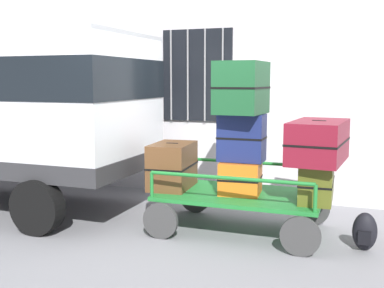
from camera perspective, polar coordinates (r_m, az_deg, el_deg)
ground_plane at (r=6.04m, az=-0.13°, el=-10.84°), size 40.00×40.00×0.00m
building_wall at (r=7.87m, az=5.66°, el=11.87°), size 12.00×0.37×5.00m
luggage_cart at (r=6.08m, az=5.86°, el=-6.80°), size 2.13×1.29×0.50m
cart_railing at (r=6.00m, az=5.91°, el=-3.43°), size 2.00×1.16×0.33m
suitcase_left_bottom at (r=6.30m, az=-2.38°, el=-2.61°), size 0.56×0.81×0.60m
suitcase_midleft_bottom at (r=6.00m, az=5.87°, el=-4.07°), size 0.55×0.53×0.41m
suitcase_midleft_middle at (r=5.96m, az=6.02°, el=0.78°), size 0.58×0.37×0.60m
suitcase_midleft_top at (r=5.87m, az=6.00°, el=6.77°), size 0.59×0.74×0.65m
suitcase_center_bottom at (r=5.83m, az=14.83°, el=-4.38°), size 0.41×0.78×0.46m
suitcase_center_middle at (r=5.77m, az=15.01°, el=0.31°), size 0.67×1.12×0.49m
backpack at (r=5.78m, az=20.11°, el=-9.92°), size 0.27×0.22×0.44m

